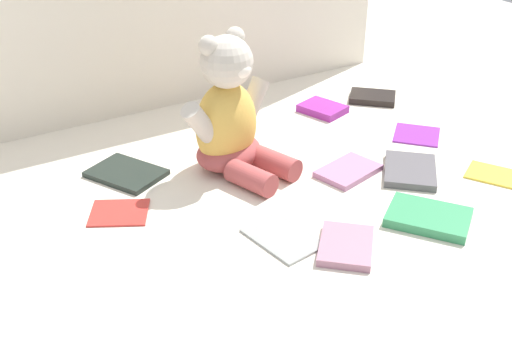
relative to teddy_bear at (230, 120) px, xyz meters
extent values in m
plane|color=silver|center=(-0.08, -0.09, -0.10)|extent=(3.20, 3.20, 0.00)
ellipsoid|color=#E5B24C|center=(0.00, 0.01, -0.01)|extent=(0.16, 0.14, 0.18)
ellipsoid|color=#B24C4C|center=(0.00, 0.00, -0.07)|extent=(0.17, 0.15, 0.06)
sphere|color=beige|center=(0.00, 0.00, 0.12)|extent=(0.12, 0.12, 0.10)
ellipsoid|color=white|center=(0.01, -0.03, 0.11)|extent=(0.05, 0.04, 0.03)
sphere|color=beige|center=(-0.04, 0.00, 0.15)|extent=(0.05, 0.05, 0.04)
sphere|color=beige|center=(0.03, 0.02, 0.15)|extent=(0.05, 0.05, 0.04)
cylinder|color=beige|center=(-0.07, -0.02, 0.02)|extent=(0.09, 0.06, 0.09)
cylinder|color=beige|center=(0.07, 0.03, 0.02)|extent=(0.09, 0.06, 0.09)
cylinder|color=#B24C4C|center=(-0.01, -0.09, -0.08)|extent=(0.07, 0.11, 0.05)
cylinder|color=#B24C4C|center=(0.06, -0.07, -0.08)|extent=(0.07, 0.11, 0.05)
cube|color=#90268E|center=(0.32, 0.12, -0.09)|extent=(0.10, 0.12, 0.02)
cube|color=#AE709A|center=(0.18, -0.14, -0.10)|extent=(0.14, 0.11, 0.01)
cube|color=#979C99|center=(-0.05, -0.26, -0.10)|extent=(0.10, 0.14, 0.01)
cube|color=red|center=(-0.25, -0.05, -0.10)|extent=(0.13, 0.12, 0.01)
cube|color=#A56F85|center=(0.02, -0.34, -0.10)|extent=(0.14, 0.14, 0.01)
cube|color=#202A24|center=(-0.19, 0.07, -0.10)|extent=(0.15, 0.17, 0.01)
cube|color=black|center=(0.46, 0.12, -0.09)|extent=(0.13, 0.13, 0.02)
cube|color=yellow|center=(0.42, -0.30, -0.10)|extent=(0.12, 0.14, 0.01)
cube|color=#545054|center=(0.29, -0.21, -0.09)|extent=(0.16, 0.16, 0.01)
cube|color=purple|center=(0.42, -0.09, -0.10)|extent=(0.14, 0.14, 0.01)
cube|color=#358F58|center=(0.20, -0.35, -0.09)|extent=(0.16, 0.17, 0.02)
camera|label=1|loc=(-0.54, -0.99, 0.51)|focal=45.15mm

